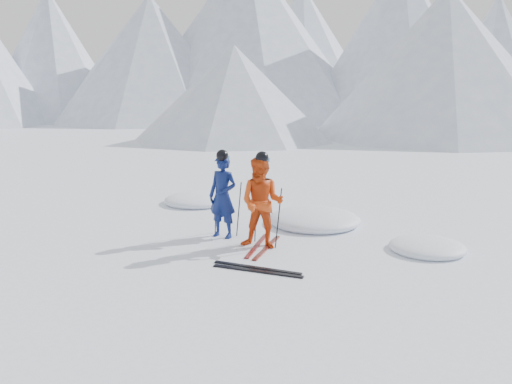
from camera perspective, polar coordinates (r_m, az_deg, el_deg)
The scene contains 12 objects.
ground at distance 10.23m, azimuth 6.11°, elevation -7.45°, with size 160.00×160.00×0.00m, color white.
skier_blue at distance 11.66m, azimuth -3.52°, elevation -0.46°, with size 0.66×0.43×1.81m, color #0D1B53.
skier_red at distance 10.88m, azimuth 0.63°, elevation -1.14°, with size 0.91×0.71×1.87m, color #D34210.
pole_blue_left at distance 12.02m, azimuth -4.26°, elevation -1.59°, with size 0.02×0.02×1.21m, color black.
pole_blue_right at distance 11.79m, azimuth -1.81°, elevation -1.81°, with size 0.02×0.02×1.21m, color black.
pole_red_left at distance 11.31m, azimuth -0.01°, elevation -2.27°, with size 0.02×0.02×1.24m, color black.
pole_red_right at distance 10.93m, azimuth 2.38°, elevation -2.77°, with size 0.02×0.02×1.24m, color black.
ski_worn_left at distance 11.17m, azimuth 0.09°, elevation -5.67°, with size 0.09×1.70×0.03m, color black.
ski_worn_right at distance 11.05m, azimuth 1.15°, elevation -5.86°, with size 0.09×1.70×0.03m, color black.
ski_loose_a at distance 9.88m, azimuth 0.11°, elevation -7.98°, with size 0.09×1.70×0.03m, color black.
ski_loose_b at distance 9.71m, azimuth 0.15°, elevation -8.33°, with size 0.09×1.70×0.03m, color black.
snow_lumps at distance 13.26m, azimuth 3.63°, elevation -3.03°, with size 8.31×2.69×0.48m.
Camera 1 is at (4.18, -8.74, 3.28)m, focal length 38.00 mm.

